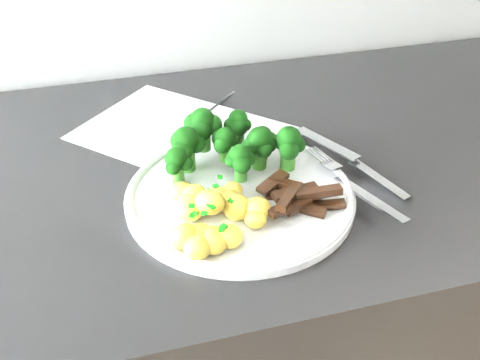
{
  "coord_description": "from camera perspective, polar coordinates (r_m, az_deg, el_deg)",
  "views": [
    {
      "loc": [
        -0.23,
        1.01,
        1.36
      ],
      "look_at": [
        -0.07,
        1.57,
        0.95
      ],
      "focal_mm": 42.76,
      "sensor_mm": 36.0,
      "label": 1
    }
  ],
  "objects": [
    {
      "name": "fork",
      "position": [
        0.73,
        11.5,
        -0.67
      ],
      "size": [
        0.06,
        0.19,
        0.02
      ],
      "color": "#B9B9BE",
      "rests_on": "plate"
    },
    {
      "name": "counter",
      "position": [
        1.14,
        4.27,
        -17.14
      ],
      "size": [
        2.46,
        0.61,
        0.92
      ],
      "color": "black",
      "rests_on": "ground"
    },
    {
      "name": "recipe_paper",
      "position": [
        0.87,
        -5.8,
        4.7
      ],
      "size": [
        0.35,
        0.36,
        0.0
      ],
      "color": "white",
      "rests_on": "counter"
    },
    {
      "name": "knife",
      "position": [
        0.79,
        12.14,
        1.01
      ],
      "size": [
        0.09,
        0.2,
        0.02
      ],
      "color": "#B9B9BE",
      "rests_on": "plate"
    },
    {
      "name": "broccoli",
      "position": [
        0.75,
        -1.14,
        3.86
      ],
      "size": [
        0.19,
        0.12,
        0.07
      ],
      "color": "#2E6A1D",
      "rests_on": "plate"
    },
    {
      "name": "potatoes",
      "position": [
        0.67,
        -2.53,
        -3.39
      ],
      "size": [
        0.13,
        0.13,
        0.04
      ],
      "color": "yellow",
      "rests_on": "plate"
    },
    {
      "name": "beef_strips",
      "position": [
        0.7,
        5.72,
        -1.62
      ],
      "size": [
        0.1,
        0.09,
        0.03
      ],
      "color": "black",
      "rests_on": "plate"
    },
    {
      "name": "plate",
      "position": [
        0.72,
        0.0,
        -1.41
      ],
      "size": [
        0.29,
        0.29,
        0.02
      ],
      "color": "white",
      "rests_on": "counter"
    }
  ]
}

